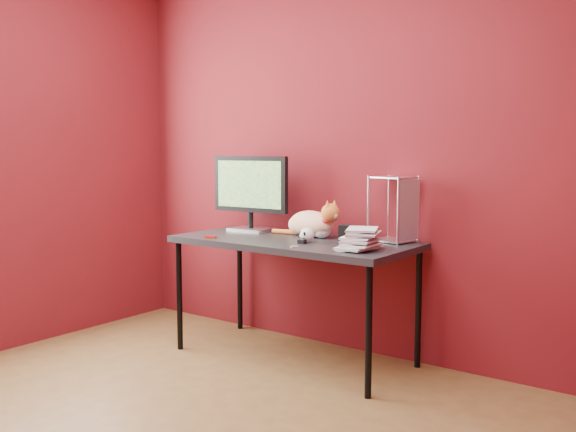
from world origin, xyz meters
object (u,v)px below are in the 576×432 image
Objects in this scene: cat at (312,223)px; desk at (294,247)px; speaker at (347,236)px; skull_mug at (307,235)px; monitor at (250,189)px; book_stack at (349,127)px.

desk is at bearing -83.49° from cat.
cat is 4.53× the size of speaker.
skull_mug is at bearing -47.75° from cat.
skull_mug is (0.61, -0.21, -0.24)m from monitor.
cat is (0.02, 0.16, 0.14)m from desk.
monitor reaches higher than cat.
desk is 2.86× the size of cat.
desk is at bearing -20.80° from monitor.
skull_mug is at bearing -179.39° from speaker.
cat reaches higher than skull_mug.
desk is 2.56× the size of monitor.
cat is (0.49, 0.01, -0.20)m from monitor.
speaker is 0.09× the size of book_stack.
cat is at bearing -1.78° from monitor.
speaker reaches higher than desk.
book_stack is at bearing -18.58° from cat.
skull_mug is (0.14, -0.06, 0.10)m from desk.
book_stack is (0.44, -0.28, 0.59)m from cat.
book_stack reaches higher than speaker.
cat reaches higher than speaker.
book_stack is (0.46, -0.12, 0.72)m from desk.
cat is 0.25m from skull_mug.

